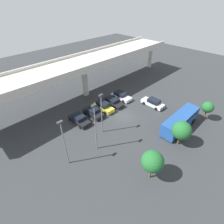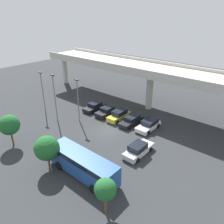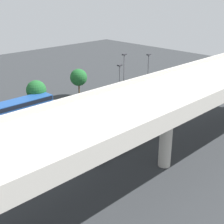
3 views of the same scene
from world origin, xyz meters
name	(u,v)px [view 3 (image 3 of 3)]	position (x,y,z in m)	size (l,w,h in m)	color
ground_plane	(89,130)	(0.00, 0.00, 0.00)	(106.63, 106.63, 0.00)	#2D3033
highway_overpass	(169,99)	(0.00, 11.58, 7.10)	(51.00, 7.90, 8.38)	#BCB7AD
parked_car_0	(153,119)	(-7.23, 4.26, 0.68)	(2.18, 4.55, 1.45)	black
parked_car_1	(135,126)	(-4.03, 4.12, 0.71)	(2.21, 4.35, 1.52)	black
parked_car_2	(121,132)	(-1.31, 4.19, 0.80)	(2.05, 4.58, 1.69)	gold
parked_car_3	(104,140)	(1.31, 4.21, 0.67)	(2.06, 4.88, 1.40)	black
parked_car_4	(86,150)	(4.34, 4.60, 0.72)	(2.24, 4.66, 1.50)	silver
parked_car_5	(32,137)	(6.91, -2.04, 0.74)	(2.07, 4.82, 1.61)	silver
shuttle_bus	(20,108)	(4.31, -9.33, 1.61)	(9.19, 2.74, 2.68)	#1E478C
lamp_post_near_aisle	(148,74)	(-13.79, -2.13, 4.40)	(0.70, 0.35, 7.45)	slate
lamp_post_mid_lot	(120,86)	(-6.03, -0.65, 4.34)	(0.70, 0.35, 7.32)	slate
lamp_post_by_overpass	(124,76)	(-9.19, -2.85, 4.69)	(0.70, 0.35, 8.00)	slate
tree_front_left	(79,77)	(-7.63, -11.50, 3.13)	(2.78, 2.78, 4.53)	brown
tree_front_centre	(36,90)	(0.47, -11.19, 2.84)	(2.90, 2.90, 4.29)	brown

